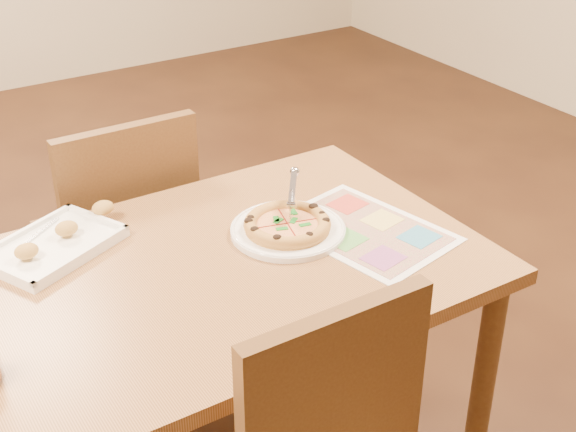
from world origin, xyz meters
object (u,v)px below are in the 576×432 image
dining_table (214,296)px  pizza (287,225)px  plate (288,230)px  chair_far (123,218)px  appetizer_tray (56,244)px  menu (364,230)px  pizza_cutter (292,193)px

dining_table → pizza: pizza is taller
plate → chair_far: bearing=112.8°
chair_far → appetizer_tray: 0.47m
appetizer_tray → chair_far: bearing=48.2°
appetizer_tray → menu: 0.78m
pizza_cutter → menu: size_ratio=0.30×
pizza_cutter → appetizer_tray: size_ratio=0.33×
pizza_cutter → appetizer_tray: 0.60m
plate → menu: plate is taller
chair_far → appetizer_tray: size_ratio=1.24×
chair_far → dining_table: bearing=90.0°
chair_far → appetizer_tray: bearing=48.2°
dining_table → pizza: size_ratio=5.82×
chair_far → appetizer_tray: (-0.29, -0.32, 0.17)m
pizza_cutter → dining_table: bearing=143.9°
chair_far → pizza_cutter: 0.63m
pizza_cutter → menu: (0.13, -0.14, -0.08)m
pizza → plate: bearing=37.5°
pizza_cutter → pizza: bearing=174.0°
appetizer_tray → menu: size_ratio=0.89×
dining_table → plate: bearing=9.0°
pizza_cutter → appetizer_tray: bearing=108.4°
appetizer_tray → menu: (0.70, -0.34, -0.01)m
dining_table → pizza_cutter: pizza_cutter is taller
chair_far → plate: size_ratio=1.59×
dining_table → pizza_cutter: (0.28, 0.08, 0.17)m
dining_table → pizza: bearing=8.4°
plate → pizza: (-0.00, -0.00, 0.02)m
dining_table → pizza: 0.26m
chair_far → appetizer_tray: chair_far is taller
chair_far → menu: 0.79m
plate → pizza_cutter: pizza_cutter is taller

